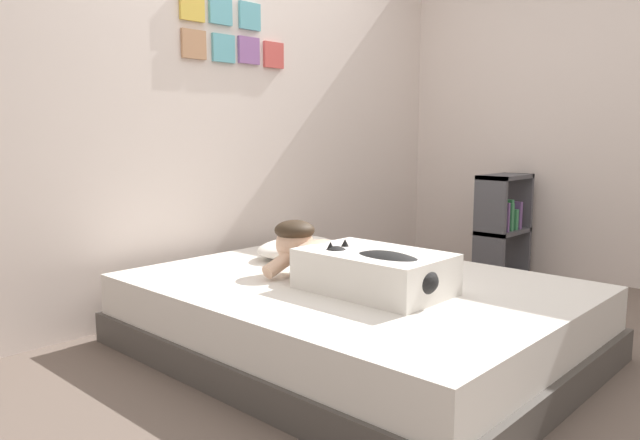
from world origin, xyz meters
name	(u,v)px	position (x,y,z in m)	size (l,w,h in m)	color
ground_plane	(423,350)	(0.00, 0.00, 0.00)	(11.96, 11.96, 0.00)	#66564C
back_wall	(231,99)	(0.00, 1.44, 1.25)	(3.98, 0.12, 2.50)	silver
side_wall_right	(562,105)	(2.04, 0.20, 1.25)	(0.10, 5.78, 2.50)	beige
bed	(353,316)	(-0.23, 0.25, 0.17)	(1.57, 2.06, 0.35)	#4C4742
pillow	(297,247)	(-0.03, 0.84, 0.40)	(0.52, 0.32, 0.11)	white
person_lying	(350,263)	(-0.32, 0.20, 0.45)	(0.43, 0.92, 0.27)	silver
dog	(380,273)	(-0.37, -0.02, 0.45)	(0.26, 0.57, 0.21)	black
coffee_cup	(328,254)	(0.02, 0.65, 0.39)	(0.12, 0.09, 0.07)	teal
cell_phone	(379,266)	(0.08, 0.34, 0.35)	(0.07, 0.14, 0.01)	black
bookshelf	(502,224)	(1.68, 0.44, 0.39)	(0.45, 0.24, 0.75)	#4C4C51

